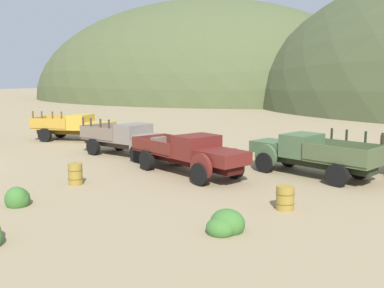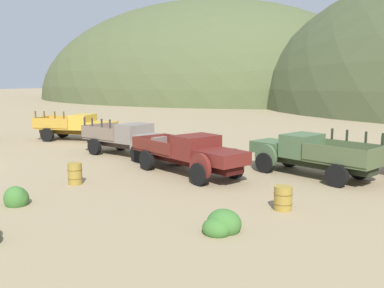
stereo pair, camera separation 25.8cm
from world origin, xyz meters
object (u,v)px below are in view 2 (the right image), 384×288
object	(u,v)px
truck_faded_yellow	(82,127)
truck_primer_gray	(133,139)
truck_weathered_green	(304,153)
truck_oxblood	(195,154)
oil_drum_spare	(283,198)
oil_drum_foreground	(75,174)

from	to	relation	value
truck_faded_yellow	truck_primer_gray	world-z (taller)	same
truck_weathered_green	truck_primer_gray	bearing A→B (deg)	19.27
truck_primer_gray	truck_oxblood	size ratio (longest dim) A/B	0.91
truck_oxblood	oil_drum_spare	world-z (taller)	truck_oxblood
truck_faded_yellow	truck_primer_gray	xyz separation A→B (m)	(7.37, -2.89, -0.00)
truck_primer_gray	oil_drum_spare	xyz separation A→B (m)	(10.86, -4.89, -0.58)
truck_oxblood	oil_drum_foreground	world-z (taller)	truck_oxblood
truck_primer_gray	truck_oxblood	bearing A→B (deg)	-15.35
oil_drum_foreground	oil_drum_spare	xyz separation A→B (m)	(8.69, 1.37, -0.04)
truck_primer_gray	truck_weathered_green	distance (m)	9.69
truck_primer_gray	truck_oxblood	distance (m)	5.98
truck_oxblood	truck_weathered_green	xyz separation A→B (m)	(4.09, 2.98, 0.00)
oil_drum_foreground	oil_drum_spare	world-z (taller)	oil_drum_foreground
truck_oxblood	oil_drum_spare	xyz separation A→B (m)	(5.29, -2.73, -0.58)
truck_oxblood	oil_drum_foreground	bearing A→B (deg)	-112.02
truck_primer_gray	truck_weathered_green	bearing A→B (deg)	10.69
oil_drum_spare	truck_primer_gray	bearing A→B (deg)	155.74
truck_weathered_green	oil_drum_foreground	size ratio (longest dim) A/B	6.96
truck_primer_gray	oil_drum_foreground	bearing A→B (deg)	-65.04
truck_primer_gray	oil_drum_foreground	xyz separation A→B (m)	(2.17, -6.27, -0.54)
truck_oxblood	truck_primer_gray	bearing A→B (deg)	176.42
truck_primer_gray	oil_drum_spare	size ratio (longest dim) A/B	7.45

